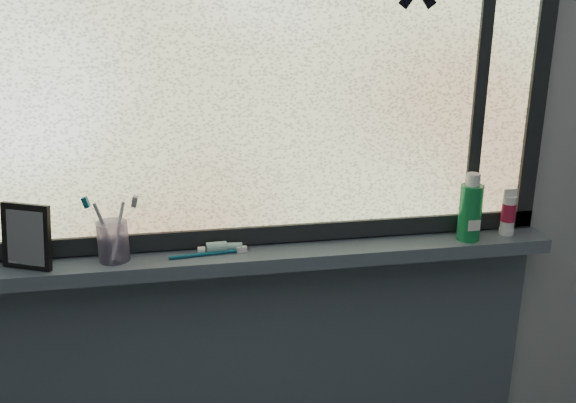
{
  "coord_description": "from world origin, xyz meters",
  "views": [
    {
      "loc": [
        -0.23,
        -0.39,
        1.72
      ],
      "look_at": [
        0.02,
        1.05,
        1.22
      ],
      "focal_mm": 40.0,
      "sensor_mm": 36.0,
      "label": 1
    }
  ],
  "objects_px": {
    "mouthwash_bottle": "(471,207)",
    "vanity_mirror": "(26,236)",
    "cream_tube": "(509,210)",
    "toothbrush_cup": "(113,241)"
  },
  "relations": [
    {
      "from": "cream_tube",
      "to": "vanity_mirror",
      "type": "bearing_deg",
      "value": -179.78
    },
    {
      "from": "vanity_mirror",
      "to": "cream_tube",
      "type": "bearing_deg",
      "value": 24.88
    },
    {
      "from": "mouthwash_bottle",
      "to": "cream_tube",
      "type": "bearing_deg",
      "value": 8.91
    },
    {
      "from": "vanity_mirror",
      "to": "mouthwash_bottle",
      "type": "xyz_separation_m",
      "value": [
        1.2,
        -0.02,
        0.01
      ]
    },
    {
      "from": "mouthwash_bottle",
      "to": "cream_tube",
      "type": "height_order",
      "value": "mouthwash_bottle"
    },
    {
      "from": "toothbrush_cup",
      "to": "mouthwash_bottle",
      "type": "distance_m",
      "value": 0.99
    },
    {
      "from": "toothbrush_cup",
      "to": "mouthwash_bottle",
      "type": "height_order",
      "value": "mouthwash_bottle"
    },
    {
      "from": "toothbrush_cup",
      "to": "cream_tube",
      "type": "relative_size",
      "value": 1.08
    },
    {
      "from": "toothbrush_cup",
      "to": "mouthwash_bottle",
      "type": "relative_size",
      "value": 0.66
    },
    {
      "from": "mouthwash_bottle",
      "to": "vanity_mirror",
      "type": "bearing_deg",
      "value": 179.27
    }
  ]
}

